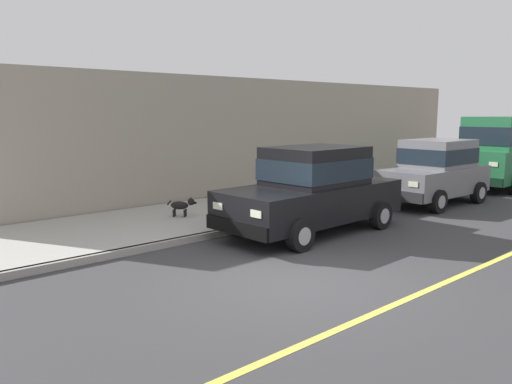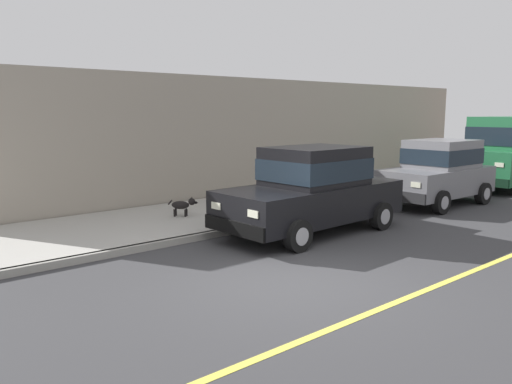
{
  "view_description": "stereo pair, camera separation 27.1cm",
  "coord_description": "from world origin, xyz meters",
  "px_view_note": "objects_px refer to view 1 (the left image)",
  "views": [
    {
      "loc": [
        5.41,
        -5.75,
        2.69
      ],
      "look_at": [
        -3.28,
        1.94,
        0.85
      ],
      "focal_mm": 35.66,
      "sensor_mm": 36.0,
      "label": 1
    },
    {
      "loc": [
        5.58,
        -5.54,
        2.69
      ],
      "look_at": [
        -3.28,
        1.94,
        0.85
      ],
      "focal_mm": 35.66,
      "sensor_mm": 36.0,
      "label": 2
    }
  ],
  "objects_px": {
    "car_black_sedan": "(313,189)",
    "car_green_van": "(507,148)",
    "dog_black": "(182,205)",
    "car_grey_hatchback": "(434,171)",
    "fire_hydrant": "(282,200)"
  },
  "relations": [
    {
      "from": "car_black_sedan",
      "to": "fire_hydrant",
      "type": "distance_m",
      "value": 1.67
    },
    {
      "from": "car_black_sedan",
      "to": "car_green_van",
      "type": "bearing_deg",
      "value": 90.43
    },
    {
      "from": "dog_black",
      "to": "fire_hydrant",
      "type": "relative_size",
      "value": 0.81
    },
    {
      "from": "car_grey_hatchback",
      "to": "car_green_van",
      "type": "relative_size",
      "value": 0.78
    },
    {
      "from": "fire_hydrant",
      "to": "car_black_sedan",
      "type": "bearing_deg",
      "value": -18.31
    },
    {
      "from": "dog_black",
      "to": "car_grey_hatchback",
      "type": "bearing_deg",
      "value": 68.6
    },
    {
      "from": "car_black_sedan",
      "to": "dog_black",
      "type": "distance_m",
      "value": 3.3
    },
    {
      "from": "car_grey_hatchback",
      "to": "dog_black",
      "type": "distance_m",
      "value": 7.52
    },
    {
      "from": "car_black_sedan",
      "to": "dog_black",
      "type": "height_order",
      "value": "car_black_sedan"
    },
    {
      "from": "car_grey_hatchback",
      "to": "car_black_sedan",
      "type": "bearing_deg",
      "value": -89.28
    },
    {
      "from": "car_green_van",
      "to": "fire_hydrant",
      "type": "xyz_separation_m",
      "value": [
        -1.43,
        -9.82,
        -0.92
      ]
    },
    {
      "from": "dog_black",
      "to": "fire_hydrant",
      "type": "bearing_deg",
      "value": 58.77
    },
    {
      "from": "car_green_van",
      "to": "dog_black",
      "type": "distance_m",
      "value": 12.3
    },
    {
      "from": "car_green_van",
      "to": "fire_hydrant",
      "type": "bearing_deg",
      "value": -98.28
    },
    {
      "from": "car_black_sedan",
      "to": "car_green_van",
      "type": "distance_m",
      "value": 10.32
    }
  ]
}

